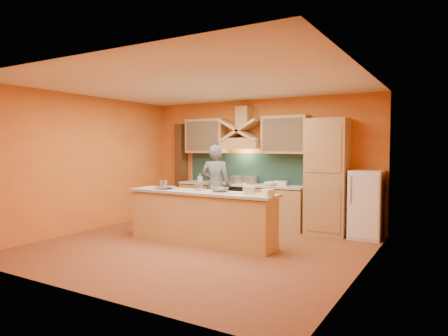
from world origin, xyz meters
The scene contains 36 objects.
floor centered at (0.00, 0.00, 0.00)m, with size 5.50×5.00×0.01m, color brown.
ceiling centered at (0.00, 0.00, 2.80)m, with size 5.50×5.00×0.01m, color white.
wall_back centered at (0.00, 2.50, 1.40)m, with size 5.50×0.02×2.80m, color orange.
wall_front centered at (0.00, -2.50, 1.40)m, with size 5.50×0.02×2.80m, color orange.
wall_left centered at (-2.75, 0.00, 1.40)m, with size 0.02×5.00×2.80m, color orange.
wall_right centered at (2.75, 0.00, 1.40)m, with size 0.02×5.00×2.80m, color orange.
base_cabinet_left centered at (-1.25, 2.20, 0.43)m, with size 1.10×0.60×0.86m, color tan.
base_cabinet_right centered at (0.65, 2.20, 0.43)m, with size 1.10×0.60×0.86m, color tan.
counter_top centered at (-0.30, 2.20, 0.90)m, with size 3.00×0.62×0.04m, color #BAB09D.
stove centered at (-0.30, 2.20, 0.45)m, with size 0.60×0.58×0.90m, color black.
backsplash centered at (-0.30, 2.48, 1.25)m, with size 3.00×0.03×0.70m, color #16322D.
range_hood centered at (-0.30, 2.25, 1.82)m, with size 0.92×0.50×0.24m, color tan.
hood_chimney centered at (-0.30, 2.35, 2.40)m, with size 0.30×0.30×0.50m, color tan.
upper_cabinet_left centered at (-1.30, 2.33, 2.00)m, with size 1.00×0.35×0.80m, color tan.
upper_cabinet_right centered at (0.70, 2.33, 2.00)m, with size 1.00×0.35×0.80m, color tan.
pantry_column centered at (1.65, 2.20, 1.15)m, with size 0.80×0.60×2.30m, color tan.
fridge centered at (2.40, 2.20, 0.65)m, with size 0.58×0.60×1.30m, color white.
trim_column_left centered at (-2.05, 2.35, 1.15)m, with size 0.20×0.30×2.30m, color #472816.
island_body centered at (-0.10, 0.30, 0.44)m, with size 2.80×0.55×0.88m, color tan.
island_top centered at (-0.10, 0.30, 0.92)m, with size 2.90×0.62×0.05m, color #BAB09D.
person centered at (-0.66, 1.71, 0.90)m, with size 0.65×0.43×1.79m, color slate.
pot_large centered at (-0.41, 2.16, 0.99)m, with size 0.26×0.26×0.18m, color #B3B4BA.
pot_small centered at (-0.05, 2.18, 0.98)m, with size 0.21×0.21×0.16m, color #B7B7BE.
soap_bottle_a centered at (-1.41, 2.22, 1.01)m, with size 0.09×0.09×0.19m, color white.
soap_bottle_b centered at (-1.01, 2.07, 1.05)m, with size 0.10×0.10×0.26m, color #344D8F.
bowl_back centered at (0.45, 2.09, 0.96)m, with size 0.25×0.25×0.08m, color white.
dish_rack centered at (0.63, 2.25, 0.97)m, with size 0.26×0.21×0.09m, color silver.
book_lower centered at (-1.02, 0.22, 0.96)m, with size 0.20×0.27×0.03m, color #B46040.
book_upper centered at (-0.98, 0.31, 0.98)m, with size 0.23×0.31×0.02m, color teal.
jar_large centered at (-0.91, 0.23, 1.03)m, with size 0.14×0.14×0.17m, color silver.
jar_small centered at (-0.21, 0.40, 1.01)m, with size 0.13×0.13×0.13m, color silver.
kitchen_scale centered at (0.18, 0.36, 0.99)m, with size 0.11×0.11×0.10m, color white.
mixing_bowl centered at (0.25, 0.39, 0.98)m, with size 0.31×0.31×0.07m, color white.
cloth centered at (0.60, 0.33, 0.95)m, with size 0.21×0.16×0.01m, color beige.
grocery_bag_a centered at (0.83, 0.39, 1.01)m, with size 0.20×0.16×0.13m, color beige.
grocery_bag_b centered at (1.25, 0.21, 1.00)m, with size 0.18×0.14×0.11m, color #E9E8C0.
Camera 1 is at (3.88, -5.65, 1.74)m, focal length 32.00 mm.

